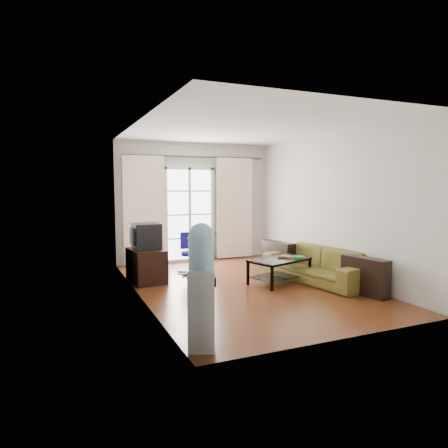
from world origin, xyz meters
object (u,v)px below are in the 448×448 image
(task_chair, at_px, (191,261))
(sofa, at_px, (316,265))
(water_cooler, at_px, (201,284))
(crt_tv, at_px, (145,236))
(coffee_table, at_px, (279,267))
(tv_stand, at_px, (146,265))

(task_chair, bearing_deg, sofa, -38.55)
(water_cooler, bearing_deg, crt_tv, 111.27)
(coffee_table, height_order, crt_tv, crt_tv)
(coffee_table, bearing_deg, crt_tv, 153.31)
(sofa, bearing_deg, task_chair, -138.81)
(sofa, xyz_separation_m, coffee_table, (-0.68, 0.16, -0.02))
(task_chair, xyz_separation_m, water_cooler, (-1.06, -3.54, 0.47))
(water_cooler, bearing_deg, tv_stand, 111.25)
(coffee_table, xyz_separation_m, tv_stand, (-2.17, 1.04, 0.01))
(tv_stand, relative_size, water_cooler, 0.60)
(sofa, height_order, crt_tv, crt_tv)
(tv_stand, distance_m, crt_tv, 0.53)
(sofa, bearing_deg, tv_stand, -122.78)
(coffee_table, xyz_separation_m, crt_tv, (-2.17, 1.09, 0.54))
(coffee_table, relative_size, tv_stand, 1.51)
(sofa, distance_m, water_cooler, 3.59)
(sofa, relative_size, water_cooler, 1.61)
(coffee_table, height_order, tv_stand, tv_stand)
(sofa, distance_m, tv_stand, 3.09)
(sofa, bearing_deg, coffee_table, -113.25)
(task_chair, relative_size, water_cooler, 0.60)
(crt_tv, bearing_deg, coffee_table, -28.19)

